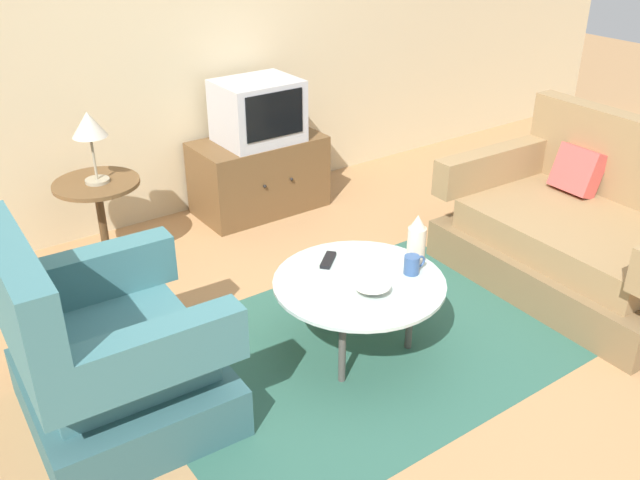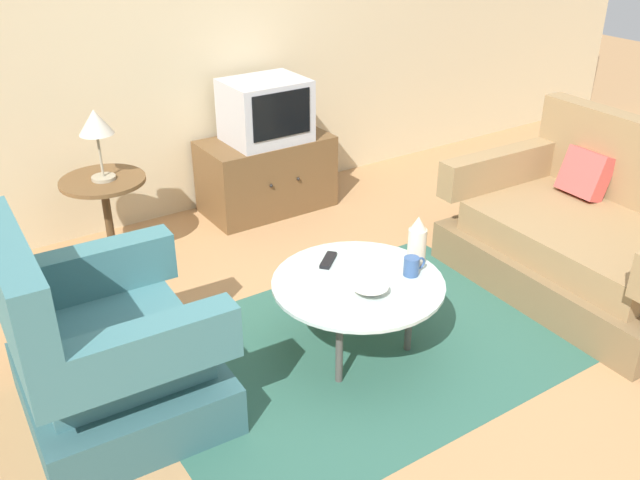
# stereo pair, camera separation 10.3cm
# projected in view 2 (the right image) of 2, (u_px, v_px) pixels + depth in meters

# --- Properties ---
(ground_plane) EXTENTS (16.00, 16.00, 0.00)m
(ground_plane) POSITION_uv_depth(u_px,v_px,m) (383.00, 355.00, 3.57)
(ground_plane) COLOR #AD7F51
(back_wall) EXTENTS (9.00, 0.12, 2.70)m
(back_wall) POSITION_uv_depth(u_px,v_px,m) (181.00, 18.00, 4.60)
(back_wall) COLOR #CCB78E
(back_wall) RESTS_ON ground
(area_rug) EXTENTS (2.15, 1.53, 0.00)m
(area_rug) POSITION_uv_depth(u_px,v_px,m) (356.00, 350.00, 3.61)
(area_rug) COLOR #2D5B4C
(area_rug) RESTS_ON ground
(armchair) EXTENTS (0.86, 0.92, 0.96)m
(armchair) POSITION_uv_depth(u_px,v_px,m) (103.00, 354.00, 3.04)
(armchair) COLOR #325C60
(armchair) RESTS_ON ground
(couch) EXTENTS (1.05, 1.54, 0.93)m
(couch) POSITION_uv_depth(u_px,v_px,m) (593.00, 239.00, 4.07)
(couch) COLOR brown
(couch) RESTS_ON ground
(coffee_table) EXTENTS (0.85, 0.85, 0.41)m
(coffee_table) POSITION_uv_depth(u_px,v_px,m) (358.00, 287.00, 3.43)
(coffee_table) COLOR #B2C6C1
(coffee_table) RESTS_ON ground
(side_table) EXTENTS (0.51, 0.51, 0.56)m
(side_table) POSITION_uv_depth(u_px,v_px,m) (106.00, 202.00, 4.28)
(side_table) COLOR brown
(side_table) RESTS_ON ground
(tv_stand) EXTENTS (0.92, 0.52, 0.53)m
(tv_stand) POSITION_uv_depth(u_px,v_px,m) (266.00, 174.00, 5.05)
(tv_stand) COLOR brown
(tv_stand) RESTS_ON ground
(television) EXTENTS (0.55, 0.45, 0.43)m
(television) POSITION_uv_depth(u_px,v_px,m) (265.00, 110.00, 4.81)
(television) COLOR #B7B7BC
(television) RESTS_ON tv_stand
(table_lamp) EXTENTS (0.20, 0.20, 0.43)m
(table_lamp) POSITION_uv_depth(u_px,v_px,m) (96.00, 126.00, 4.05)
(table_lamp) COLOR #9E937A
(table_lamp) RESTS_ON side_table
(vase) EXTENTS (0.09, 0.09, 0.26)m
(vase) POSITION_uv_depth(u_px,v_px,m) (417.00, 241.00, 3.53)
(vase) COLOR beige
(vase) RESTS_ON coffee_table
(mug) EXTENTS (0.13, 0.08, 0.10)m
(mug) POSITION_uv_depth(u_px,v_px,m) (412.00, 266.00, 3.45)
(mug) COLOR #335184
(mug) RESTS_ON coffee_table
(bowl) EXTENTS (0.18, 0.18, 0.05)m
(bowl) POSITION_uv_depth(u_px,v_px,m) (370.00, 290.00, 3.30)
(bowl) COLOR silver
(bowl) RESTS_ON coffee_table
(tv_remote_dark) EXTENTS (0.16, 0.14, 0.02)m
(tv_remote_dark) POSITION_uv_depth(u_px,v_px,m) (328.00, 260.00, 3.59)
(tv_remote_dark) COLOR black
(tv_remote_dark) RESTS_ON coffee_table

